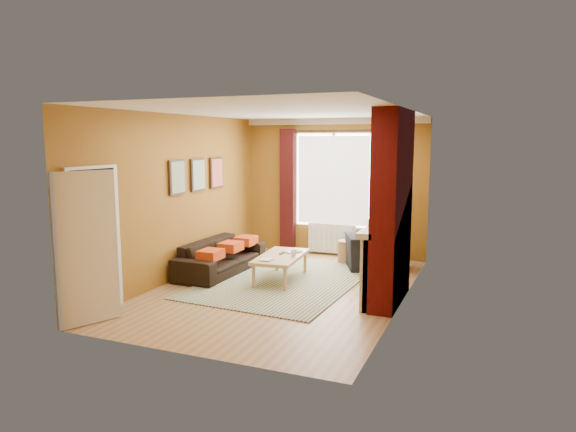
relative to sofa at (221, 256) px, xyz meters
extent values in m
plane|color=olive|center=(1.42, -0.53, -0.30)|extent=(5.50, 5.50, 0.00)
cube|color=brown|center=(1.42, 2.22, 1.10)|extent=(3.80, 0.02, 2.80)
cube|color=brown|center=(1.42, -3.28, 1.10)|extent=(3.80, 0.02, 2.80)
cube|color=brown|center=(3.32, -0.53, 1.10)|extent=(0.02, 5.50, 2.80)
cube|color=brown|center=(-0.48, -0.53, 1.10)|extent=(0.02, 5.50, 2.80)
cube|color=white|center=(1.42, -0.53, 2.50)|extent=(3.80, 5.50, 0.01)
cube|color=#4E0B0B|center=(3.14, -0.53, 1.10)|extent=(0.35, 1.40, 2.80)
cube|color=silver|center=(2.95, -0.53, 0.25)|extent=(0.12, 1.30, 1.10)
cube|color=silver|center=(2.90, -0.53, 0.78)|extent=(0.22, 1.40, 0.08)
cube|color=silver|center=(2.93, -1.11, 0.22)|extent=(0.16, 0.14, 1.04)
cube|color=silver|center=(2.93, 0.05, 0.22)|extent=(0.16, 0.14, 1.04)
cube|color=black|center=(2.98, -0.53, 0.15)|extent=(0.06, 0.80, 0.90)
cube|color=black|center=(2.96, -0.53, -0.27)|extent=(0.20, 1.00, 0.06)
cube|color=silver|center=(2.91, -0.88, 0.90)|extent=(0.03, 0.12, 0.16)
cube|color=#321E13|center=(2.91, -0.63, 0.89)|extent=(0.03, 0.10, 0.14)
cylinder|color=#321E13|center=(2.91, -0.38, 0.88)|extent=(0.10, 0.10, 0.12)
cube|color=#321E13|center=(2.96, -0.53, 1.55)|extent=(0.03, 0.60, 0.75)
cube|color=olive|center=(2.93, -0.53, 1.55)|extent=(0.01, 0.52, 0.66)
cube|color=silver|center=(1.42, 2.18, 2.44)|extent=(3.80, 0.08, 0.12)
cube|color=white|center=(1.42, 2.19, 1.25)|extent=(1.60, 0.04, 1.90)
cube|color=white|center=(1.42, 2.15, 1.25)|extent=(1.50, 0.02, 1.80)
cube|color=silver|center=(1.42, 2.17, 1.25)|extent=(0.06, 0.04, 1.90)
cube|color=#390C0D|center=(0.44, 2.10, 1.05)|extent=(0.30, 0.16, 2.50)
cube|color=#390C0D|center=(2.40, 2.10, 1.05)|extent=(0.30, 0.16, 2.50)
cylinder|color=#321E13|center=(1.42, 2.10, 2.25)|extent=(2.30, 0.05, 0.05)
cube|color=silver|center=(1.42, 2.12, 0.05)|extent=(1.00, 0.10, 0.60)
cube|color=silver|center=(0.97, 2.06, 0.05)|extent=(0.04, 0.03, 0.56)
cube|color=silver|center=(1.08, 2.06, 0.05)|extent=(0.04, 0.03, 0.56)
cube|color=silver|center=(1.19, 2.06, 0.05)|extent=(0.04, 0.03, 0.56)
cube|color=silver|center=(1.30, 2.06, 0.05)|extent=(0.04, 0.03, 0.56)
cube|color=silver|center=(1.41, 2.06, 0.05)|extent=(0.04, 0.03, 0.56)
cube|color=silver|center=(1.52, 2.06, 0.05)|extent=(0.04, 0.03, 0.56)
cube|color=silver|center=(1.63, 2.06, 0.05)|extent=(0.04, 0.03, 0.56)
cube|color=silver|center=(1.74, 2.06, 0.05)|extent=(0.04, 0.03, 0.56)
cube|color=silver|center=(1.85, 2.06, 0.05)|extent=(0.04, 0.03, 0.56)
cube|color=#321E13|center=(-0.45, -0.63, 1.45)|extent=(0.04, 0.44, 0.58)
cube|color=orange|center=(-0.43, -0.63, 1.45)|extent=(0.01, 0.38, 0.52)
cube|color=#321E13|center=(-0.45, 0.02, 1.45)|extent=(0.04, 0.44, 0.58)
cube|color=#2E8B51|center=(-0.43, 0.02, 1.45)|extent=(0.01, 0.38, 0.52)
cube|color=#321E13|center=(-0.45, 0.67, 1.45)|extent=(0.04, 0.44, 0.58)
cube|color=#BD2F51|center=(-0.43, 0.67, 1.45)|extent=(0.01, 0.38, 0.52)
cube|color=silver|center=(-0.46, -2.58, 0.70)|extent=(0.05, 0.94, 2.06)
cube|color=black|center=(-0.44, -2.58, 0.70)|extent=(0.02, 0.80, 1.98)
cube|color=silver|center=(-0.26, -2.94, 0.70)|extent=(0.37, 0.74, 1.98)
imported|color=#417835|center=(2.91, -0.08, 0.96)|extent=(0.14, 0.10, 0.27)
cube|color=#B5370F|center=(0.15, -0.60, 0.17)|extent=(0.34, 0.40, 0.16)
cube|color=#B5370F|center=(0.15, 0.10, 0.17)|extent=(0.34, 0.40, 0.16)
cube|color=#B5370F|center=(0.15, 0.70, 0.17)|extent=(0.34, 0.40, 0.16)
cube|color=navy|center=(1.26, -0.15, -0.29)|extent=(2.53, 3.39, 0.02)
imported|color=black|center=(0.00, 0.00, 0.00)|extent=(0.84, 2.05, 0.59)
imported|color=black|center=(2.51, 1.27, 0.03)|extent=(1.27, 1.20, 0.65)
cube|color=tan|center=(1.21, -0.08, 0.12)|extent=(0.77, 1.37, 0.06)
cylinder|color=tan|center=(1.00, -0.70, -0.10)|extent=(0.06, 0.06, 0.39)
cylinder|color=tan|center=(1.52, -0.65, -0.10)|extent=(0.06, 0.06, 0.39)
cylinder|color=tan|center=(0.89, 0.49, -0.10)|extent=(0.06, 0.06, 0.39)
cylinder|color=tan|center=(1.42, 0.53, -0.10)|extent=(0.06, 0.06, 0.39)
cylinder|color=olive|center=(1.89, 1.59, -0.08)|extent=(0.46, 0.46, 0.43)
cylinder|color=black|center=(2.93, 1.80, -0.28)|extent=(0.27, 0.27, 0.03)
cylinder|color=black|center=(2.93, 1.80, 0.39)|extent=(0.03, 0.03, 1.32)
cone|color=#F0E3C4|center=(2.93, 1.80, 1.06)|extent=(0.27, 0.27, 0.16)
imported|color=#999999|center=(1.05, -0.51, 0.16)|extent=(0.19, 0.25, 0.02)
imported|color=#999999|center=(1.21, 0.29, 0.16)|extent=(0.35, 0.37, 0.02)
imported|color=#999999|center=(1.43, -0.06, 0.20)|extent=(0.15, 0.15, 0.10)
cube|color=#29292C|center=(1.19, 0.02, 0.15)|extent=(0.06, 0.16, 0.02)
camera|label=1|loc=(4.53, -7.88, 2.08)|focal=32.00mm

